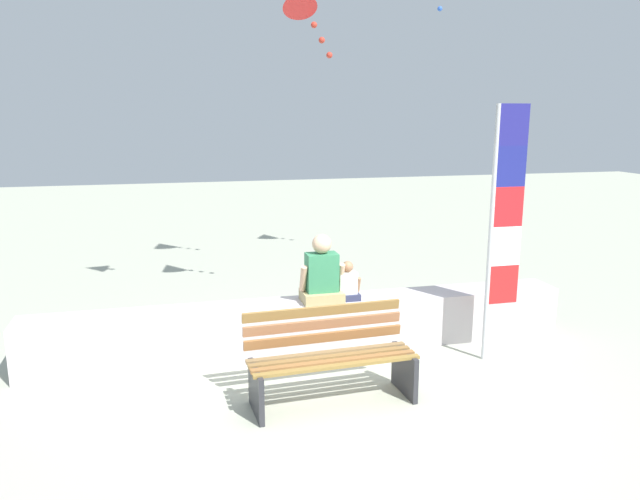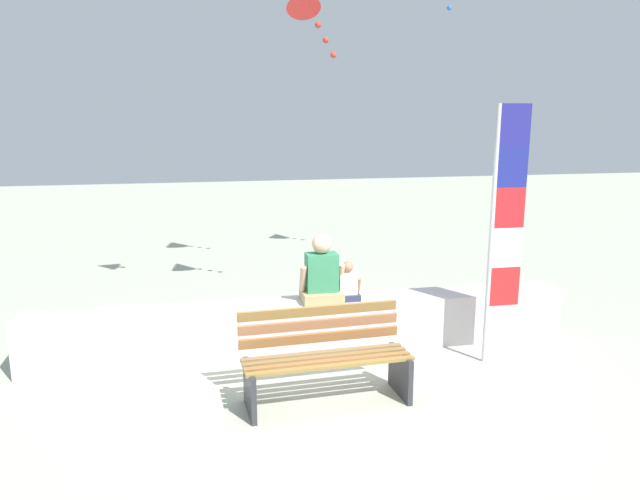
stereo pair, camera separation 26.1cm
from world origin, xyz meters
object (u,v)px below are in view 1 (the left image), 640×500
Objects in this scene: park_bench at (330,359)px; person_adult at (322,276)px; person_child at (347,285)px; flag_banner at (502,218)px.

park_bench is 1.36m from person_adult.
person_adult is at bearing 79.56° from park_bench.
flag_banner is (1.53, -0.70, 0.84)m from person_child.
flag_banner reaches higher than park_bench.
person_adult is 0.34m from person_child.
person_adult is 0.28× the size of flag_banner.
flag_banner reaches higher than person_adult.
flag_banner is at bearing -24.39° from person_child.
park_bench is at bearing -165.07° from flag_banner.
person_adult is at bearing -179.92° from person_child.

